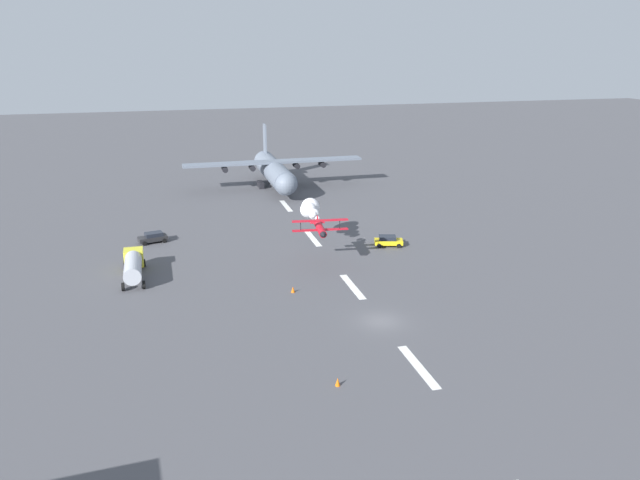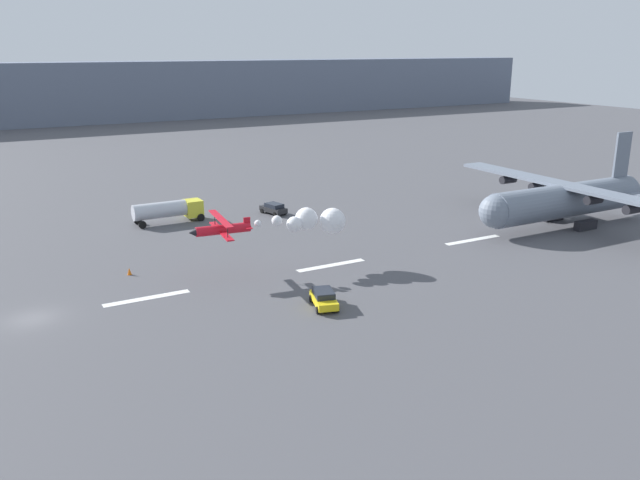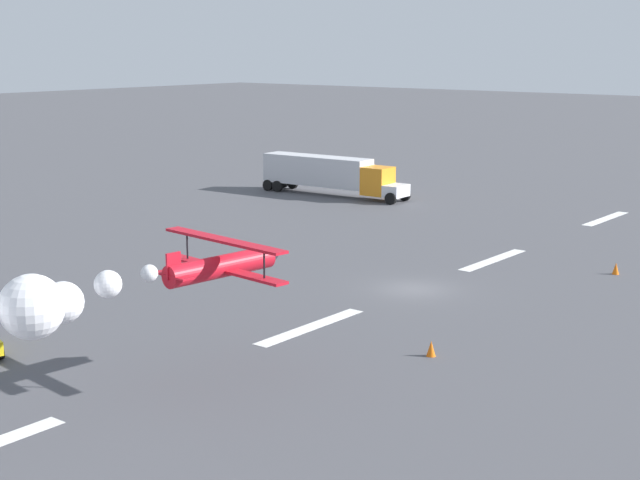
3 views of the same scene
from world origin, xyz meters
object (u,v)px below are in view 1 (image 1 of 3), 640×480
Objects in this scene: followme_car_yellow at (388,241)px; traffic_cone_near at (338,382)px; fuel_tanker_truck at (133,265)px; airport_staff_sedan at (153,237)px; traffic_cone_far at (293,289)px; stunt_biplane_red at (312,212)px; cargo_transport_plane at (275,172)px.

traffic_cone_near is (-34.26, 17.71, -0.44)m from followme_car_yellow.
fuel_tanker_truck reaches higher than airport_staff_sedan.
traffic_cone_near is 1.00× the size of traffic_cone_far.
fuel_tanker_truck reaches higher than traffic_cone_near.
stunt_biplane_red is at bearing -21.13° from traffic_cone_far.
fuel_tanker_truck is at bearing 29.82° from traffic_cone_near.
airport_staff_sedan is at bearing 18.78° from traffic_cone_near.
followme_car_yellow is at bearing -84.05° from fuel_tanker_truck.
fuel_tanker_truck is at bearing 170.47° from airport_staff_sedan.
traffic_cone_near is (-73.65, 8.72, -3.18)m from cargo_transport_plane.
airport_staff_sedan is (10.37, 32.88, 0.00)m from followme_car_yellow.
cargo_transport_plane is 3.95× the size of fuel_tanker_truck.
traffic_cone_near is 21.03m from traffic_cone_far.
cargo_transport_plane is 47.95× the size of traffic_cone_near.
traffic_cone_far is at bearing -1.89° from traffic_cone_near.
cargo_transport_plane is 40.49m from followme_car_yellow.
followme_car_yellow is (3.68, -35.24, -0.93)m from fuel_tanker_truck.
airport_staff_sedan is at bearing 33.91° from traffic_cone_far.
stunt_biplane_red is 21.85× the size of traffic_cone_near.
cargo_transport_plane is at bearing 12.86° from followme_car_yellow.
traffic_cone_near is at bearing 169.26° from stunt_biplane_red.
airport_staff_sedan is (-29.02, 23.89, -2.74)m from cargo_transport_plane.
fuel_tanker_truck is at bearing 95.95° from followme_car_yellow.
followme_car_yellow reaches higher than traffic_cone_far.
cargo_transport_plane is 37.69m from airport_staff_sedan.
stunt_biplane_red is at bearing -107.11° from airport_staff_sedan.
airport_staff_sedan is at bearing 72.50° from followme_car_yellow.
fuel_tanker_truck is 35.44m from followme_car_yellow.
airport_staff_sedan is (14.04, -2.36, -0.93)m from fuel_tanker_truck.
cargo_transport_plane is 8.24× the size of followme_car_yellow.
followme_car_yellow is 0.99× the size of airport_staff_sedan.
followme_car_yellow is at bearing -27.33° from traffic_cone_near.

